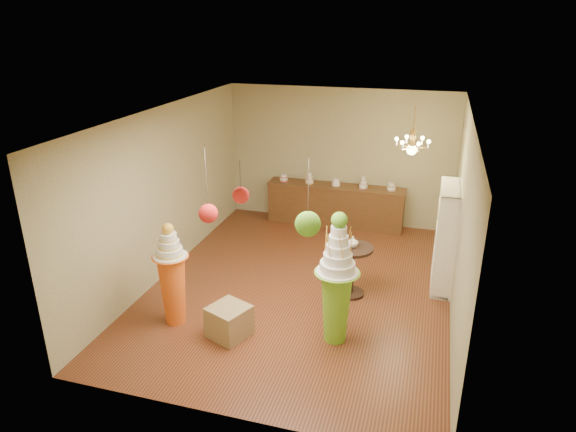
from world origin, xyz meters
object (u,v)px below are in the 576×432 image
(pedestal_green, at_px, (337,290))
(pedestal_orange, at_px, (173,282))
(sideboard, at_px, (335,204))
(round_table, at_px, (352,264))

(pedestal_green, relative_size, pedestal_orange, 1.21)
(sideboard, bearing_deg, round_table, -73.72)
(pedestal_green, relative_size, sideboard, 0.66)
(pedestal_green, distance_m, sideboard, 4.44)
(pedestal_orange, bearing_deg, round_table, 32.78)
(sideboard, distance_m, round_table, 3.12)
(pedestal_green, height_order, round_table, pedestal_green)
(pedestal_orange, height_order, round_table, pedestal_orange)
(round_table, bearing_deg, pedestal_orange, -147.22)
(pedestal_green, distance_m, pedestal_orange, 2.47)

